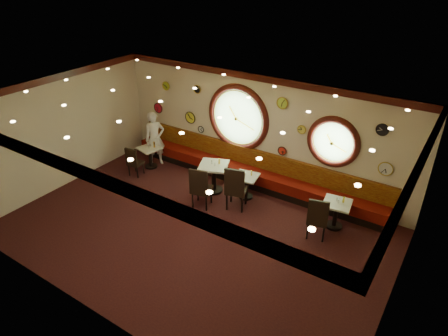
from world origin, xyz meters
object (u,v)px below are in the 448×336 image
chair_c (235,186)px  condiment_d_salt (337,199)px  condiment_a_pepper (149,147)px  condiment_a_salt (150,145)px  condiment_d_pepper (338,201)px  chair_a (133,160)px  condiment_b_salt (212,162)px  condiment_c_bottle (251,173)px  condiment_b_pepper (215,164)px  condiment_d_bottle (344,200)px  table_c (246,184)px  waiter (155,139)px  table_d (336,212)px  table_b (214,175)px  condiment_c_salt (244,172)px  condiment_c_pepper (245,174)px  condiment_a_bottle (154,145)px  condiment_b_bottle (219,161)px  chair_d (318,216)px  chair_b (200,186)px  table_a (150,155)px

chair_c → condiment_d_salt: size_ratio=7.65×
chair_c → condiment_a_pepper: bearing=155.4°
condiment_a_salt → condiment_d_pepper: 5.98m
condiment_a_salt → condiment_d_salt: 5.92m
chair_a → condiment_b_salt: 2.53m
chair_c → condiment_c_bottle: chair_c is taller
condiment_b_pepper → condiment_d_bottle: condiment_b_pepper is taller
table_c → waiter: bearing=177.1°
condiment_d_salt → chair_c: bearing=-162.8°
table_d → chair_a: chair_a is taller
table_b → condiment_b_pepper: condiment_b_pepper is taller
condiment_c_salt → condiment_c_pepper: (0.08, -0.06, -0.01)m
condiment_a_bottle → condiment_b_bottle: bearing=-1.8°
chair_d → condiment_a_bottle: chair_d is taller
condiment_d_pepper → condiment_d_bottle: size_ratio=0.65×
condiment_b_bottle → condiment_c_bottle: bearing=11.0°
chair_c → condiment_c_salt: size_ratio=7.14×
condiment_a_pepper → condiment_c_pepper: (3.35, 0.15, 0.00)m
chair_d → condiment_b_salt: (-3.28, 0.45, 0.25)m
waiter → condiment_c_salt: bearing=-58.4°
chair_b → chair_d: size_ratio=1.05×
chair_c → chair_d: bearing=-16.4°
condiment_c_salt → condiment_b_pepper: size_ratio=1.26×
table_b → table_c: bearing=13.2°
chair_a → condiment_a_pepper: bearing=79.0°
table_d → condiment_a_pepper: bearing=-178.3°
chair_d → condiment_c_pepper: 2.42m
condiment_d_salt → condiment_b_pepper: (-3.33, -0.34, 0.13)m
table_d → chair_c: chair_c is taller
table_a → table_c: 3.41m
chair_b → condiment_b_salt: 0.94m
chair_b → waiter: waiter is taller
condiment_b_salt → condiment_c_pepper: bearing=12.2°
table_a → table_c: table_c is taller
condiment_a_bottle → condiment_c_bottle: (3.39, 0.10, -0.01)m
waiter → condiment_a_bottle: bearing=-112.0°
condiment_b_salt → chair_a: bearing=-166.2°
table_d → chair_b: (-3.26, -1.12, 0.23)m
condiment_c_salt → condiment_a_pepper: 3.28m
chair_c → condiment_a_pepper: 3.48m
condiment_b_salt → table_d: bearing=3.9°
condiment_b_bottle → table_a: bearing=-179.3°
table_d → condiment_d_bottle: size_ratio=4.94×
table_d → condiment_a_salt: 5.96m
condiment_c_pepper → condiment_d_bottle: 2.66m
table_a → table_d: bearing=1.4°
condiment_a_bottle → condiment_d_bottle: condiment_d_bottle is taller
condiment_b_pepper → condiment_c_bottle: 1.03m
condiment_c_bottle → table_a: bearing=-176.5°
chair_a → condiment_c_bottle: (3.52, 0.90, 0.21)m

